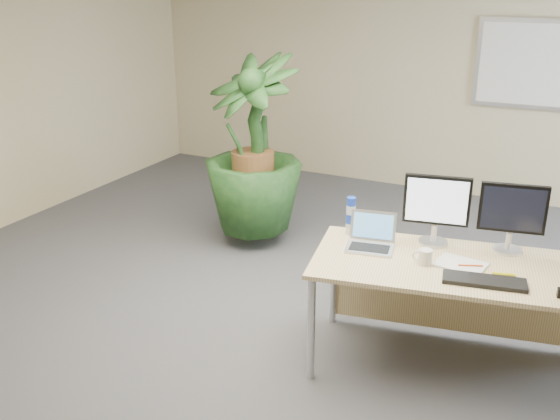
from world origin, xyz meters
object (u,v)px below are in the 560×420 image
at_px(monitor_right, 512,214).
at_px(laptop, 371,238).
at_px(monitor_left, 436,206).
at_px(desk, 468,281).
at_px(floor_plant, 253,168).

height_order(monitor_right, laptop, monitor_right).
distance_m(monitor_left, monitor_right, 0.47).
height_order(desk, monitor_left, monitor_left).
xyz_separation_m(floor_plant, laptop, (1.56, -1.23, 0.06)).
height_order(desk, laptop, laptop).
bearing_deg(floor_plant, monitor_left, -27.70).
height_order(monitor_left, laptop, monitor_left).
xyz_separation_m(monitor_left, laptop, (-0.36, -0.22, -0.22)).
distance_m(floor_plant, laptop, 1.99).
bearing_deg(monitor_right, monitor_left, -169.14).
relative_size(floor_plant, laptop, 4.34).
height_order(monitor_left, monitor_right, monitor_left).
distance_m(floor_plant, monitor_right, 2.57).
bearing_deg(laptop, desk, 7.97).
distance_m(desk, floor_plant, 2.48).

